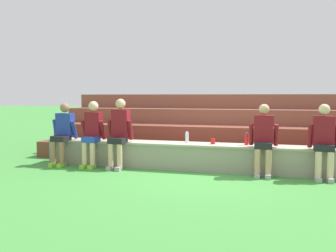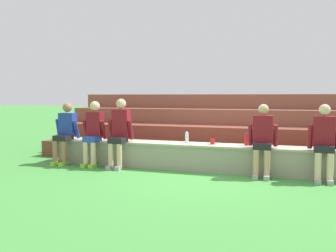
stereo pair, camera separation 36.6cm
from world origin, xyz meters
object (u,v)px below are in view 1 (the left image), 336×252
Objects in this scene: plastic_cup_middle at (213,141)px; person_right_of_center at (263,138)px; person_center at (119,131)px; person_far_right at (324,139)px; person_far_left at (63,132)px; water_bottle_center_gap at (187,138)px; person_left_of_center at (92,131)px; water_bottle_near_left at (247,139)px.

person_right_of_center is at bearing -15.93° from plastic_cup_middle.
person_far_right is (3.95, -0.02, -0.04)m from person_center.
person_right_of_center is at bearing 0.11° from person_center.
person_far_left reaches higher than water_bottle_center_gap.
person_center is 2.91m from person_right_of_center.
person_left_of_center is 0.96× the size of person_center.
person_right_of_center is (4.24, -0.00, -0.00)m from person_far_left.
person_right_of_center is at bearing -0.04° from person_far_left.
water_bottle_near_left is (3.91, 0.32, -0.08)m from person_far_left.
person_right_of_center reaches higher than person_far_left.
person_left_of_center reaches higher than person_far_left.
person_right_of_center is 12.78× the size of plastic_cup_middle.
person_far_left is at bearing 179.07° from person_left_of_center.
person_center reaches higher than plastic_cup_middle.
person_left_of_center is 1.02× the size of person_far_right.
person_center is 3.95m from person_far_right.
plastic_cup_middle is at bearing 8.52° from person_center.
person_center is 1.06× the size of person_far_right.
water_bottle_near_left is at bearing 165.91° from person_far_right.
person_far_left is 4.24m from person_right_of_center.
person_left_of_center is at bearing -173.46° from plastic_cup_middle.
water_bottle_center_gap is 0.96× the size of water_bottle_near_left.
person_far_left is at bearing -173.40° from water_bottle_center_gap.
person_far_right reaches higher than water_bottle_center_gap.
water_bottle_center_gap is at bearing 6.60° from person_far_left.
plastic_cup_middle is at bearing 6.54° from person_left_of_center.
person_right_of_center reaches higher than water_bottle_center_gap.
person_far_right is at bearing -1.20° from person_right_of_center.
water_bottle_near_left is (-0.32, 0.32, -0.08)m from person_right_of_center.
person_left_of_center is at bearing -179.73° from person_center.
person_center is at bearing -172.80° from water_bottle_near_left.
person_far_right is at bearing -14.09° from water_bottle_near_left.
person_right_of_center is 5.53× the size of water_bottle_near_left.
person_far_right is 1.41m from water_bottle_near_left.
person_center is 2.61m from water_bottle_near_left.
water_bottle_near_left reaches higher than water_bottle_center_gap.
person_far_right is at bearing -7.48° from water_bottle_center_gap.
person_far_left reaches higher than water_bottle_near_left.
person_far_left is 0.93× the size of person_center.
water_bottle_center_gap is (1.37, 0.32, -0.13)m from person_center.
plastic_cup_middle is (2.54, 0.29, -0.16)m from person_left_of_center.
plastic_cup_middle is (0.54, -0.03, -0.06)m from water_bottle_center_gap.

